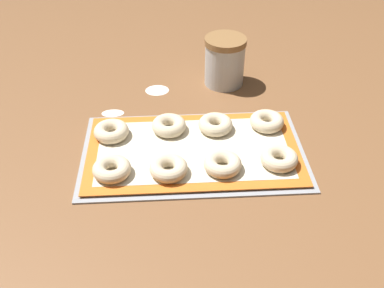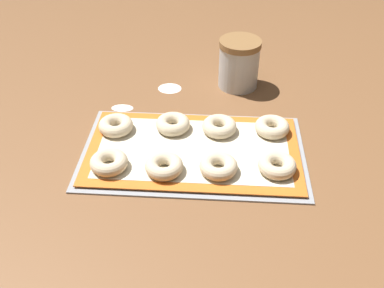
{
  "view_description": "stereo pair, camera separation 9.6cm",
  "coord_description": "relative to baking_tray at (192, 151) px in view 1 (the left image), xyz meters",
  "views": [
    {
      "loc": [
        -0.05,
        -0.78,
        0.64
      ],
      "look_at": [
        -0.0,
        -0.0,
        0.03
      ],
      "focal_mm": 42.0,
      "sensor_mm": 36.0,
      "label": 1
    },
    {
      "loc": [
        0.05,
        -0.78,
        0.64
      ],
      "look_at": [
        -0.0,
        -0.0,
        0.03
      ],
      "focal_mm": 42.0,
      "sensor_mm": 36.0,
      "label": 2
    }
  ],
  "objects": [
    {
      "name": "bagel_back_far_left",
      "position": [
        -0.18,
        0.06,
        0.02
      ],
      "size": [
        0.08,
        0.08,
        0.03
      ],
      "color": "beige",
      "rests_on": "baking_mat"
    },
    {
      "name": "bagel_back_mid_left",
      "position": [
        -0.05,
        0.07,
        0.02
      ],
      "size": [
        0.08,
        0.08,
        0.03
      ],
      "color": "beige",
      "rests_on": "baking_mat"
    },
    {
      "name": "bagel_front_mid_left",
      "position": [
        -0.05,
        -0.08,
        0.02
      ],
      "size": [
        0.08,
        0.08,
        0.03
      ],
      "color": "beige",
      "rests_on": "baking_mat"
    },
    {
      "name": "baking_tray",
      "position": [
        0.0,
        0.0,
        0.0
      ],
      "size": [
        0.5,
        0.29,
        0.01
      ],
      "color": "#93969B",
      "rests_on": "ground_plane"
    },
    {
      "name": "flour_patch_far",
      "position": [
        -0.08,
        0.27,
        -0.0
      ],
      "size": [
        0.06,
        0.05,
        0.0
      ],
      "color": "white",
      "rests_on": "ground_plane"
    },
    {
      "name": "flour_patch_near",
      "position": [
        -0.19,
        0.17,
        -0.0
      ],
      "size": [
        0.06,
        0.03,
        0.0
      ],
      "color": "white",
      "rests_on": "ground_plane"
    },
    {
      "name": "bagel_back_far_right",
      "position": [
        0.18,
        0.08,
        0.02
      ],
      "size": [
        0.08,
        0.08,
        0.03
      ],
      "color": "beige",
      "rests_on": "baking_mat"
    },
    {
      "name": "bagel_back_mid_right",
      "position": [
        0.06,
        0.07,
        0.02
      ],
      "size": [
        0.08,
        0.08,
        0.03
      ],
      "color": "beige",
      "rests_on": "baking_mat"
    },
    {
      "name": "bagel_front_mid_right",
      "position": [
        0.06,
        -0.07,
        0.02
      ],
      "size": [
        0.08,
        0.08,
        0.03
      ],
      "color": "beige",
      "rests_on": "baking_mat"
    },
    {
      "name": "ground_plane",
      "position": [
        0.0,
        0.0,
        -0.0
      ],
      "size": [
        2.8,
        2.8,
        0.0
      ],
      "primitive_type": "plane",
      "color": "brown"
    },
    {
      "name": "bagel_front_far_right",
      "position": [
        0.18,
        -0.06,
        0.02
      ],
      "size": [
        0.08,
        0.08,
        0.03
      ],
      "color": "beige",
      "rests_on": "baking_mat"
    },
    {
      "name": "bagel_front_far_left",
      "position": [
        -0.17,
        -0.07,
        0.02
      ],
      "size": [
        0.08,
        0.08,
        0.03
      ],
      "color": "beige",
      "rests_on": "baking_mat"
    },
    {
      "name": "baking_mat",
      "position": [
        0.0,
        0.0,
        0.01
      ],
      "size": [
        0.47,
        0.27,
        0.0
      ],
      "color": "orange",
      "rests_on": "baking_tray"
    },
    {
      "name": "flour_canister",
      "position": [
        0.11,
        0.3,
        0.06
      ],
      "size": [
        0.11,
        0.11,
        0.13
      ],
      "color": "silver",
      "rests_on": "ground_plane"
    }
  ]
}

